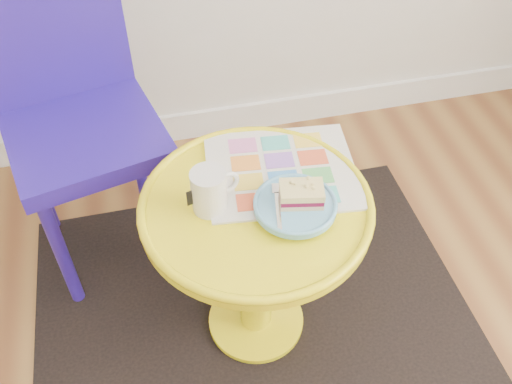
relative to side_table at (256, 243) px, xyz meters
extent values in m
cube|color=white|center=(-0.46, 0.90, -0.32)|extent=(4.00, 0.02, 0.12)
cube|color=black|center=(0.00, 0.00, -0.38)|extent=(1.30, 1.11, 0.01)
cylinder|color=yellow|center=(0.00, 0.00, -0.37)|extent=(0.28, 0.28, 0.02)
cylinder|color=yellow|center=(0.00, 0.00, -0.12)|extent=(0.09, 0.09, 0.48)
cylinder|color=yellow|center=(0.00, 0.00, 0.13)|extent=(0.56, 0.56, 0.03)
cylinder|color=#291795|center=(-0.52, 0.21, -0.16)|extent=(0.04, 0.04, 0.44)
cylinder|color=#291795|center=(-0.20, 0.29, -0.16)|extent=(0.04, 0.04, 0.44)
cylinder|color=#291795|center=(-0.59, 0.54, -0.16)|extent=(0.04, 0.04, 0.44)
cylinder|color=#291795|center=(-0.27, 0.61, -0.16)|extent=(0.04, 0.04, 0.44)
cube|color=#291795|center=(-0.40, 0.41, 0.10)|extent=(0.49, 0.49, 0.05)
cube|color=#291795|center=(-0.44, 0.59, 0.34)|extent=(0.41, 0.14, 0.43)
cube|color=silver|center=(0.09, 0.09, 0.15)|extent=(0.40, 0.35, 0.01)
cylinder|color=silver|center=(-0.11, 0.01, 0.20)|extent=(0.08, 0.08, 0.11)
torus|color=silver|center=(-0.06, 0.03, 0.21)|extent=(0.06, 0.03, 0.06)
cylinder|color=#D1B78C|center=(-0.11, 0.01, 0.25)|extent=(0.08, 0.08, 0.01)
cylinder|color=#62A8D1|center=(0.08, -0.05, 0.16)|extent=(0.08, 0.08, 0.01)
cylinder|color=#62A8D1|center=(0.08, -0.05, 0.17)|extent=(0.19, 0.19, 0.02)
cube|color=#D3BC8C|center=(0.10, -0.04, 0.18)|extent=(0.11, 0.08, 0.01)
cube|color=maroon|center=(0.10, -0.04, 0.20)|extent=(0.11, 0.08, 0.01)
cube|color=#EADB8C|center=(0.10, -0.04, 0.21)|extent=(0.11, 0.09, 0.02)
cube|color=silver|center=(0.04, -0.06, 0.18)|extent=(0.03, 0.11, 0.00)
cube|color=silver|center=(0.05, 0.01, 0.18)|extent=(0.03, 0.04, 0.00)
camera|label=1|loc=(-0.21, -0.89, 1.14)|focal=40.00mm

